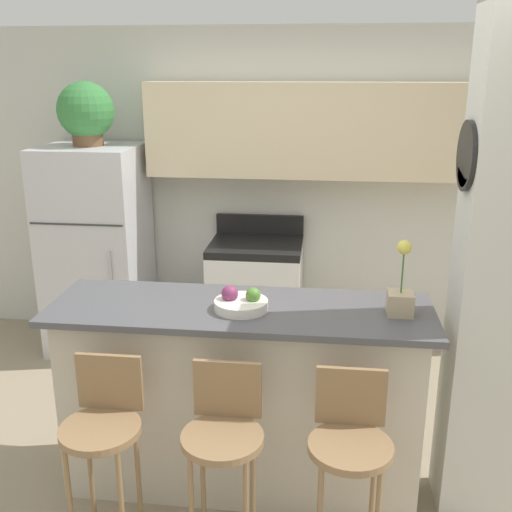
{
  "coord_description": "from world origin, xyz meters",
  "views": [
    {
      "loc": [
        0.41,
        -2.83,
        2.23
      ],
      "look_at": [
        0.0,
        0.7,
        1.11
      ],
      "focal_mm": 42.0,
      "sensor_mm": 36.0,
      "label": 1
    }
  ],
  "objects_px": {
    "fruit_bowl": "(241,303)",
    "bar_stool_left": "(104,429)",
    "refrigerator": "(97,249)",
    "orchid_vase": "(401,295)",
    "trash_bin": "(164,339)",
    "bar_stool_right": "(350,446)",
    "potted_plant_on_fridge": "(86,112)",
    "stove_range": "(256,296)",
    "bar_stool_mid": "(224,437)"
  },
  "relations": [
    {
      "from": "refrigerator",
      "to": "fruit_bowl",
      "type": "xyz_separation_m",
      "value": [
        1.41,
        -1.66,
        0.26
      ]
    },
    {
      "from": "bar_stool_mid",
      "to": "fruit_bowl",
      "type": "xyz_separation_m",
      "value": [
        0.01,
        0.5,
        0.45
      ]
    },
    {
      "from": "fruit_bowl",
      "to": "orchid_vase",
      "type": "bearing_deg",
      "value": 2.0
    },
    {
      "from": "refrigerator",
      "to": "trash_bin",
      "type": "relative_size",
      "value": 4.37
    },
    {
      "from": "bar_stool_left",
      "to": "trash_bin",
      "type": "relative_size",
      "value": 2.53
    },
    {
      "from": "bar_stool_right",
      "to": "potted_plant_on_fridge",
      "type": "relative_size",
      "value": 2.0
    },
    {
      "from": "fruit_bowl",
      "to": "trash_bin",
      "type": "xyz_separation_m",
      "value": [
        -0.82,
        1.4,
        -0.9
      ]
    },
    {
      "from": "orchid_vase",
      "to": "fruit_bowl",
      "type": "height_order",
      "value": "orchid_vase"
    },
    {
      "from": "fruit_bowl",
      "to": "bar_stool_left",
      "type": "bearing_deg",
      "value": -138.71
    },
    {
      "from": "bar_stool_mid",
      "to": "trash_bin",
      "type": "height_order",
      "value": "bar_stool_mid"
    },
    {
      "from": "trash_bin",
      "to": "refrigerator",
      "type": "bearing_deg",
      "value": 156.59
    },
    {
      "from": "refrigerator",
      "to": "bar_stool_left",
      "type": "height_order",
      "value": "refrigerator"
    },
    {
      "from": "bar_stool_left",
      "to": "trash_bin",
      "type": "xyz_separation_m",
      "value": [
        -0.25,
        1.9,
        -0.45
      ]
    },
    {
      "from": "bar_stool_right",
      "to": "orchid_vase",
      "type": "xyz_separation_m",
      "value": [
        0.24,
        0.53,
        0.52
      ]
    },
    {
      "from": "bar_stool_mid",
      "to": "potted_plant_on_fridge",
      "type": "height_order",
      "value": "potted_plant_on_fridge"
    },
    {
      "from": "stove_range",
      "to": "orchid_vase",
      "type": "bearing_deg",
      "value": -61.59
    },
    {
      "from": "bar_stool_right",
      "to": "fruit_bowl",
      "type": "bearing_deg",
      "value": 137.8
    },
    {
      "from": "orchid_vase",
      "to": "potted_plant_on_fridge",
      "type": "bearing_deg",
      "value": 143.5
    },
    {
      "from": "orchid_vase",
      "to": "bar_stool_right",
      "type": "bearing_deg",
      "value": -114.5
    },
    {
      "from": "bar_stool_left",
      "to": "bar_stool_mid",
      "type": "height_order",
      "value": "same"
    },
    {
      "from": "bar_stool_left",
      "to": "potted_plant_on_fridge",
      "type": "height_order",
      "value": "potted_plant_on_fridge"
    },
    {
      "from": "stove_range",
      "to": "bar_stool_left",
      "type": "distance_m",
      "value": 2.28
    },
    {
      "from": "orchid_vase",
      "to": "trash_bin",
      "type": "xyz_separation_m",
      "value": [
        -1.61,
        1.37,
        -0.97
      ]
    },
    {
      "from": "stove_range",
      "to": "trash_bin",
      "type": "bearing_deg",
      "value": -154.96
    },
    {
      "from": "bar_stool_left",
      "to": "bar_stool_right",
      "type": "relative_size",
      "value": 1.0
    },
    {
      "from": "potted_plant_on_fridge",
      "to": "orchid_vase",
      "type": "xyz_separation_m",
      "value": [
        2.21,
        -1.63,
        -0.75
      ]
    },
    {
      "from": "bar_stool_right",
      "to": "potted_plant_on_fridge",
      "type": "distance_m",
      "value": 3.18
    },
    {
      "from": "bar_stool_mid",
      "to": "bar_stool_right",
      "type": "distance_m",
      "value": 0.56
    },
    {
      "from": "bar_stool_mid",
      "to": "potted_plant_on_fridge",
      "type": "distance_m",
      "value": 2.87
    },
    {
      "from": "refrigerator",
      "to": "bar_stool_mid",
      "type": "distance_m",
      "value": 2.58
    },
    {
      "from": "stove_range",
      "to": "fruit_bowl",
      "type": "height_order",
      "value": "fruit_bowl"
    },
    {
      "from": "bar_stool_mid",
      "to": "stove_range",
      "type": "bearing_deg",
      "value": 92.99
    },
    {
      "from": "orchid_vase",
      "to": "fruit_bowl",
      "type": "bearing_deg",
      "value": -178.0
    },
    {
      "from": "fruit_bowl",
      "to": "refrigerator",
      "type": "bearing_deg",
      "value": 130.4
    },
    {
      "from": "refrigerator",
      "to": "bar_stool_right",
      "type": "height_order",
      "value": "refrigerator"
    },
    {
      "from": "bar_stool_mid",
      "to": "trash_bin",
      "type": "distance_m",
      "value": 2.12
    },
    {
      "from": "bar_stool_right",
      "to": "bar_stool_mid",
      "type": "bearing_deg",
      "value": 180.0
    },
    {
      "from": "potted_plant_on_fridge",
      "to": "bar_stool_right",
      "type": "bearing_deg",
      "value": -47.72
    },
    {
      "from": "bar_stool_mid",
      "to": "bar_stool_right",
      "type": "bearing_deg",
      "value": 0.0
    },
    {
      "from": "refrigerator",
      "to": "bar_stool_left",
      "type": "bearing_deg",
      "value": -68.71
    },
    {
      "from": "bar_stool_left",
      "to": "orchid_vase",
      "type": "xyz_separation_m",
      "value": [
        1.36,
        0.53,
        0.52
      ]
    },
    {
      "from": "bar_stool_right",
      "to": "orchid_vase",
      "type": "bearing_deg",
      "value": 65.5
    },
    {
      "from": "stove_range",
      "to": "trash_bin",
      "type": "xyz_separation_m",
      "value": [
        -0.69,
        -0.32,
        -0.27
      ]
    },
    {
      "from": "bar_stool_mid",
      "to": "potted_plant_on_fridge",
      "type": "bearing_deg",
      "value": 123.0
    },
    {
      "from": "refrigerator",
      "to": "fruit_bowl",
      "type": "relative_size",
      "value": 6.07
    },
    {
      "from": "bar_stool_left",
      "to": "trash_bin",
      "type": "bearing_deg",
      "value": 97.39
    },
    {
      "from": "bar_stool_mid",
      "to": "fruit_bowl",
      "type": "height_order",
      "value": "fruit_bowl"
    },
    {
      "from": "bar_stool_mid",
      "to": "orchid_vase",
      "type": "relative_size",
      "value": 2.51
    },
    {
      "from": "potted_plant_on_fridge",
      "to": "bar_stool_left",
      "type": "bearing_deg",
      "value": -68.71
    },
    {
      "from": "bar_stool_left",
      "to": "potted_plant_on_fridge",
      "type": "bearing_deg",
      "value": 111.29
    }
  ]
}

